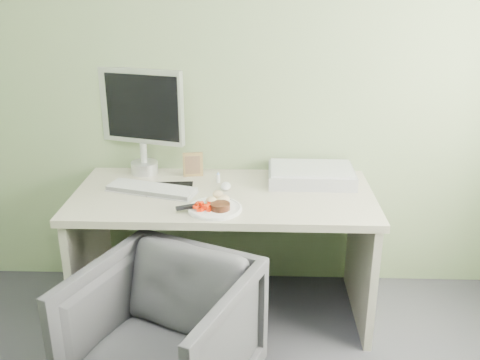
{
  "coord_description": "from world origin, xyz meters",
  "views": [
    {
      "loc": [
        0.18,
        -1.01,
        1.81
      ],
      "look_at": [
        0.09,
        1.5,
        0.85
      ],
      "focal_mm": 40.0,
      "sensor_mm": 36.0,
      "label": 1
    }
  ],
  "objects_px": {
    "scanner": "(311,176)",
    "monitor": "(142,115)",
    "desk": "(224,224)",
    "desk_chair": "(163,337)",
    "plate": "(215,209)"
  },
  "relations": [
    {
      "from": "monitor",
      "to": "desk_chair",
      "type": "distance_m",
      "value": 1.29
    },
    {
      "from": "desk",
      "to": "plate",
      "type": "distance_m",
      "value": 0.29
    },
    {
      "from": "plate",
      "to": "monitor",
      "type": "bearing_deg",
      "value": 130.12
    },
    {
      "from": "scanner",
      "to": "monitor",
      "type": "xyz_separation_m",
      "value": [
        -0.96,
        0.13,
        0.3
      ]
    },
    {
      "from": "monitor",
      "to": "desk_chair",
      "type": "bearing_deg",
      "value": -59.65
    },
    {
      "from": "desk",
      "to": "desk_chair",
      "type": "bearing_deg",
      "value": -107.82
    },
    {
      "from": "scanner",
      "to": "monitor",
      "type": "bearing_deg",
      "value": 172.92
    },
    {
      "from": "desk",
      "to": "monitor",
      "type": "xyz_separation_m",
      "value": [
        -0.48,
        0.32,
        0.52
      ]
    },
    {
      "from": "desk",
      "to": "plate",
      "type": "xyz_separation_m",
      "value": [
        -0.03,
        -0.22,
        0.19
      ]
    },
    {
      "from": "scanner",
      "to": "monitor",
      "type": "height_order",
      "value": "monitor"
    },
    {
      "from": "scanner",
      "to": "desk_chair",
      "type": "height_order",
      "value": "scanner"
    },
    {
      "from": "desk",
      "to": "desk_chair",
      "type": "distance_m",
      "value": 0.77
    },
    {
      "from": "scanner",
      "to": "plate",
      "type": "bearing_deg",
      "value": -140.58
    },
    {
      "from": "plate",
      "to": "monitor",
      "type": "relative_size",
      "value": 0.44
    },
    {
      "from": "plate",
      "to": "scanner",
      "type": "bearing_deg",
      "value": 38.71
    }
  ]
}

